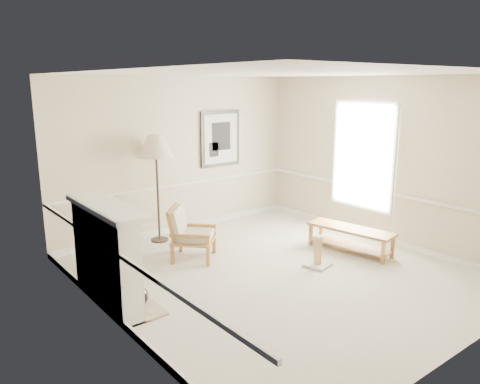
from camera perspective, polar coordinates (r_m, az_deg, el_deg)
name	(u,v)px	position (r m, az deg, el deg)	size (l,w,h in m)	color
ground	(276,273)	(7.10, 4.43, -9.85)	(5.50, 5.50, 0.00)	silver
room	(282,148)	(6.75, 5.14, 5.40)	(5.04, 5.54, 2.92)	beige
fireplace	(107,256)	(6.17, -15.87, -7.55)	(0.64, 1.64, 1.31)	white
floor_vase	(136,297)	(6.12, -12.55, -12.43)	(0.30, 0.30, 0.87)	black
armchair	(188,231)	(7.56, -6.41, -4.76)	(0.93, 0.93, 0.85)	#955D30
floor_lamp	(156,149)	(8.21, -10.21, 5.16)	(0.79, 0.79, 1.90)	black
bench	(350,236)	(8.07, 13.29, -5.21)	(0.69, 1.52, 0.42)	#955D30
scratching_post	(318,257)	(7.38, 9.47, -7.80)	(0.42, 0.42, 0.50)	white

